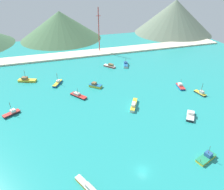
# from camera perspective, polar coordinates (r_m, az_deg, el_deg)

# --- Properties ---
(ground) EXTENTS (260.00, 280.00, 0.50)m
(ground) POSITION_cam_1_polar(r_m,az_deg,el_deg) (92.14, 0.60, -6.36)
(ground) COLOR teal
(fishing_boat_0) EXTENTS (7.52, 7.02, 2.65)m
(fishing_boat_0) POSITION_cam_1_polar(r_m,az_deg,el_deg) (116.22, -4.63, 2.68)
(fishing_boat_0) COLOR gold
(fishing_boat_0) RESTS_ON ground
(fishing_boat_1) EXTENTS (6.38, 8.89, 6.54)m
(fishing_boat_1) POSITION_cam_1_polar(r_m,az_deg,el_deg) (122.82, -14.79, 3.21)
(fishing_boat_1) COLOR #14478C
(fishing_boat_1) RESTS_ON ground
(fishing_boat_2) EXTENTS (6.08, 9.95, 5.22)m
(fishing_boat_2) POSITION_cam_1_polar(r_m,az_deg,el_deg) (144.38, 3.79, 8.42)
(fishing_boat_2) COLOR silver
(fishing_boat_2) RESTS_ON ground
(fishing_boat_4) EXTENTS (7.99, 9.39, 4.59)m
(fishing_boat_4) POSITION_cam_1_polar(r_m,az_deg,el_deg) (108.10, -9.30, -0.11)
(fishing_boat_4) COLOR #232328
(fishing_boat_4) RESTS_ON ground
(fishing_boat_6) EXTENTS (4.24, 7.99, 4.82)m
(fishing_boat_6) POSITION_cam_1_polar(r_m,az_deg,el_deg) (121.69, 18.35, 2.34)
(fishing_boat_6) COLOR #14478C
(fishing_boat_6) RESTS_ON ground
(fishing_boat_7) EXTENTS (10.95, 6.56, 7.22)m
(fishing_boat_7) POSITION_cam_1_polar(r_m,az_deg,el_deg) (131.92, -22.49, 3.87)
(fishing_boat_7) COLOR gold
(fishing_boat_7) RESTS_ON ground
(fishing_boat_8) EXTENTS (3.36, 7.13, 6.42)m
(fishing_boat_8) POSITION_cam_1_polar(r_m,az_deg,el_deg) (118.32, 23.24, 0.55)
(fishing_boat_8) COLOR #232328
(fishing_boat_8) RESTS_ON ground
(fishing_boat_9) EXTENTS (7.33, 8.04, 2.45)m
(fishing_boat_9) POSITION_cam_1_polar(r_m,az_deg,el_deg) (98.15, 20.84, -5.32)
(fishing_boat_9) COLOR #232328
(fishing_boat_9) RESTS_ON ground
(fishing_boat_10) EXTENTS (6.74, 10.76, 2.21)m
(fishing_boat_10) POSITION_cam_1_polar(r_m,az_deg,el_deg) (66.65, -6.34, -24.23)
(fishing_boat_10) COLOR orange
(fishing_boat_10) RESTS_ON ground
(fishing_boat_12) EXTENTS (8.36, 5.20, 5.84)m
(fishing_boat_12) POSITION_cam_1_polar(r_m,az_deg,el_deg) (80.52, 24.62, -15.37)
(fishing_boat_12) COLOR gold
(fishing_boat_12) RESTS_ON ground
(fishing_boat_13) EXTENTS (7.35, 8.11, 2.45)m
(fishing_boat_13) POSITION_cam_1_polar(r_m,az_deg,el_deg) (141.82, -0.58, 8.07)
(fishing_boat_13) COLOR red
(fishing_boat_13) RESTS_ON ground
(fishing_boat_14) EXTENTS (7.68, 5.86, 6.52)m
(fishing_boat_14) POSITION_cam_1_polar(r_m,az_deg,el_deg) (103.68, -25.96, -4.53)
(fishing_boat_14) COLOR #232328
(fishing_boat_14) RESTS_ON ground
(fishing_boat_15) EXTENTS (7.45, 10.74, 2.60)m
(fishing_boat_15) POSITION_cam_1_polar(r_m,az_deg,el_deg) (99.17, 6.04, -2.75)
(fishing_boat_15) COLOR silver
(fishing_boat_15) RESTS_ON ground
(beach_strip) EXTENTS (247.00, 14.87, 1.20)m
(beach_strip) POSITION_cam_1_polar(r_m,az_deg,el_deg) (166.61, -8.66, 11.10)
(beach_strip) COLOR beige
(beach_strip) RESTS_ON ground
(hill_central) EXTENTS (76.80, 76.80, 25.27)m
(hill_central) POSITION_cam_1_polar(r_m,az_deg,el_deg) (213.24, -14.07, 18.20)
(hill_central) COLOR #476B47
(hill_central) RESTS_ON ground
(hill_east) EXTENTS (79.64, 79.64, 32.73)m
(hill_east) POSITION_cam_1_polar(r_m,az_deg,el_deg) (237.08, 16.79, 19.95)
(hill_east) COLOR #60705B
(hill_east) RESTS_ON ground
(radio_tower) EXTENTS (3.39, 2.72, 33.95)m
(radio_tower) POSITION_cam_1_polar(r_m,az_deg,el_deg) (167.58, -3.66, 17.45)
(radio_tower) COLOR #B7332D
(radio_tower) RESTS_ON ground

